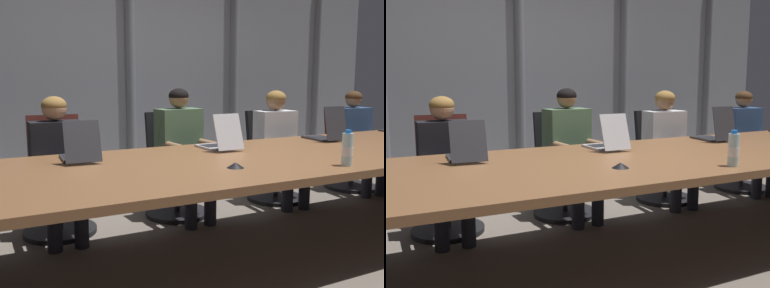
% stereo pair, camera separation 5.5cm
% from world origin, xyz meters
% --- Properties ---
extents(ground_plane, '(14.25, 14.25, 0.00)m').
position_xyz_m(ground_plane, '(0.00, 0.00, 0.00)').
color(ground_plane, '#6B6056').
extents(conference_table, '(5.14, 1.45, 0.73)m').
position_xyz_m(conference_table, '(0.00, 0.00, 0.61)').
color(conference_table, brown).
rests_on(conference_table, ground_plane).
extents(curtain_backdrop, '(7.13, 0.17, 2.68)m').
position_xyz_m(curtain_backdrop, '(-0.00, 2.39, 1.34)').
color(curtain_backdrop, gray).
rests_on(curtain_backdrop, ground_plane).
extents(laptop_left_mid, '(0.26, 0.42, 0.28)m').
position_xyz_m(laptop_left_mid, '(-1.09, 0.41, 0.79)').
color(laptop_left_mid, '#2D2D33').
rests_on(laptop_left_mid, conference_table).
extents(laptop_center, '(0.23, 0.39, 0.29)m').
position_xyz_m(laptop_center, '(0.01, 0.39, 0.79)').
color(laptop_center, '#BCBCC1').
rests_on(laptop_center, conference_table).
extents(laptop_right_mid, '(0.25, 0.40, 0.31)m').
position_xyz_m(laptop_right_mid, '(1.12, 0.39, 0.79)').
color(laptop_right_mid, '#2D2D33').
rests_on(laptop_right_mid, conference_table).
extents(office_chair_left_mid, '(0.60, 0.60, 0.98)m').
position_xyz_m(office_chair_left_mid, '(-1.11, 1.16, 0.37)').
color(office_chair_left_mid, '#511E19').
rests_on(office_chair_left_mid, ground_plane).
extents(office_chair_center, '(0.60, 0.60, 0.97)m').
position_xyz_m(office_chair_center, '(-0.03, 1.16, 0.37)').
color(office_chair_center, black).
rests_on(office_chair_center, ground_plane).
extents(office_chair_right_mid, '(0.60, 0.60, 0.95)m').
position_xyz_m(office_chair_right_mid, '(1.13, 1.16, 0.36)').
color(office_chair_right_mid, black).
rests_on(office_chair_right_mid, ground_plane).
extents(office_chair_right_end, '(0.60, 0.60, 0.93)m').
position_xyz_m(office_chair_right_end, '(2.25, 1.15, 0.35)').
color(office_chair_right_end, '#511E19').
rests_on(office_chair_right_end, ground_plane).
extents(person_left_mid, '(0.41, 0.55, 1.14)m').
position_xyz_m(person_left_mid, '(-1.12, 1.00, 0.66)').
color(person_left_mid, black).
rests_on(person_left_mid, ground_plane).
extents(person_center, '(0.44, 0.57, 1.20)m').
position_xyz_m(person_center, '(-0.01, 1.00, 0.68)').
color(person_center, '#4C6B4C').
rests_on(person_center, ground_plane).
extents(person_right_mid, '(0.44, 0.56, 1.16)m').
position_xyz_m(person_right_mid, '(1.09, 1.00, 0.67)').
color(person_right_mid, silver).
rests_on(person_right_mid, ground_plane).
extents(person_right_end, '(0.42, 0.57, 1.14)m').
position_xyz_m(person_right_end, '(2.19, 0.99, 0.65)').
color(person_right_end, '#335184').
rests_on(person_right_end, ground_plane).
extents(water_bottle_primary, '(0.07, 0.07, 0.23)m').
position_xyz_m(water_bottle_primary, '(0.39, -0.56, 0.84)').
color(water_bottle_primary, silver).
rests_on(water_bottle_primary, conference_table).
extents(conference_mic_left_side, '(0.11, 0.11, 0.03)m').
position_xyz_m(conference_mic_left_side, '(-0.28, -0.29, 0.75)').
color(conference_mic_left_side, black).
rests_on(conference_mic_left_side, conference_table).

